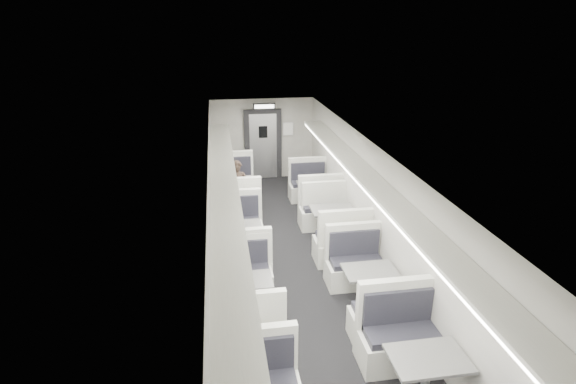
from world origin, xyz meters
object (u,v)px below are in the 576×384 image
object	(u,v)px
booth_right_a	(315,196)
booth_right_c	(369,289)
booth_left_b	(240,242)
booth_right_d	(425,382)
booth_right_b	(332,225)
booth_left_c	(247,298)
passenger	(238,190)
vestibule_door	(263,145)
booth_left_a	(234,195)
exit_sign	(264,106)

from	to	relation	value
booth_right_a	booth_right_c	bearing A→B (deg)	-90.00
booth_left_b	booth_right_a	world-z (taller)	booth_left_b
booth_right_a	booth_right_d	size ratio (longest dim) A/B	0.92
booth_left_b	booth_right_c	bearing A→B (deg)	-44.97
booth_right_a	booth_right_b	size ratio (longest dim) A/B	0.93
booth_left_c	booth_right_d	xyz separation A→B (m)	(2.00, -2.19, 0.05)
booth_left_c	booth_right_c	distance (m)	2.00
booth_left_b	passenger	size ratio (longest dim) A/B	1.48
booth_right_b	booth_right_d	bearing A→B (deg)	-90.00
booth_right_b	booth_right_c	world-z (taller)	booth_right_b
vestibule_door	booth_left_a	bearing A→B (deg)	-112.70
booth_right_b	booth_left_b	bearing A→B (deg)	-167.58
booth_left_c	booth_right_c	xyz separation A→B (m)	(2.00, -0.09, 0.02)
exit_sign	booth_right_b	bearing A→B (deg)	-75.73
booth_left_a	booth_right_c	bearing A→B (deg)	-65.88
booth_left_a	booth_left_c	size ratio (longest dim) A/B	1.19
booth_left_b	vestibule_door	size ratio (longest dim) A/B	1.01
booth_right_a	booth_left_b	bearing A→B (deg)	-132.26
booth_right_c	exit_sign	size ratio (longest dim) A/B	3.39
booth_right_a	booth_right_d	bearing A→B (deg)	-90.00
booth_right_b	exit_sign	xyz separation A→B (m)	(-1.00, 3.93, 1.88)
booth_left_a	booth_right_a	bearing A→B (deg)	-7.64
booth_right_a	exit_sign	bearing A→B (deg)	114.74
booth_left_b	booth_left_c	distance (m)	1.91
booth_right_a	booth_right_c	xyz separation A→B (m)	(0.00, -4.20, 0.00)
booth_left_b	vestibule_door	world-z (taller)	vestibule_door
booth_left_a	booth_right_b	bearing A→B (deg)	-45.41
booth_right_a	vestibule_door	bearing A→B (deg)	110.61
booth_right_c	booth_right_d	xyz separation A→B (m)	(0.00, -2.10, 0.03)
booth_right_d	passenger	xyz separation A→B (m)	(-1.91, 6.17, 0.31)
booth_right_b	booth_right_a	bearing A→B (deg)	90.00
booth_right_d	passenger	world-z (taller)	passenger
booth_left_b	booth_right_b	xyz separation A→B (m)	(2.00, 0.44, 0.02)
booth_left_a	booth_right_d	bearing A→B (deg)	-73.06
booth_right_c	vestibule_door	bearing A→B (deg)	98.30
booth_left_a	booth_right_d	size ratio (longest dim) A/B	1.04
booth_left_c	booth_right_c	bearing A→B (deg)	-2.57
booth_left_a	booth_right_b	size ratio (longest dim) A/B	1.05
booth_left_b	booth_right_d	size ratio (longest dim) A/B	0.94
booth_left_c	booth_right_a	bearing A→B (deg)	64.05
booth_right_a	booth_right_c	world-z (taller)	booth_right_c
booth_left_b	passenger	world-z (taller)	passenger
booth_left_b	exit_sign	bearing A→B (deg)	77.11
booth_right_d	exit_sign	size ratio (longest dim) A/B	3.65
booth_right_b	booth_right_d	xyz separation A→B (m)	(0.00, -4.54, 0.00)
passenger	exit_sign	size ratio (longest dim) A/B	2.32
booth_left_a	vestibule_door	world-z (taller)	vestibule_door
booth_right_a	booth_right_d	distance (m)	6.30
booth_left_a	booth_left_b	bearing A→B (deg)	-90.00
booth_right_c	passenger	distance (m)	4.51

